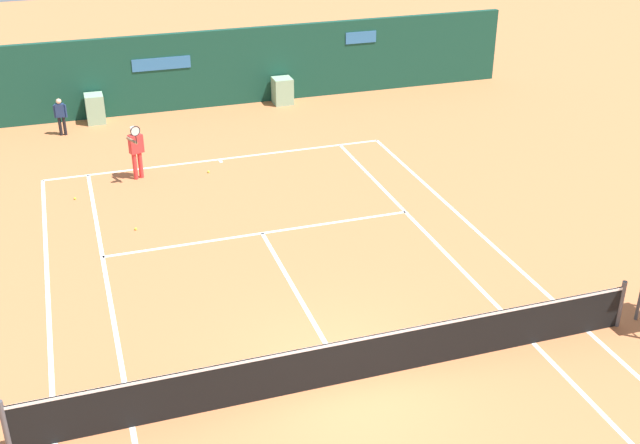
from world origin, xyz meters
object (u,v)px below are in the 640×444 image
object	(u,v)px
ball_kid_right_post	(61,114)
tennis_ball_near_service_line	(75,198)
player_on_baseline	(136,148)
tennis_ball_mid_court	(208,172)
tennis_ball_by_sideline	(136,229)

from	to	relation	value
ball_kid_right_post	tennis_ball_near_service_line	bearing A→B (deg)	100.18
player_on_baseline	ball_kid_right_post	xyz separation A→B (m)	(-1.99, 4.53, -0.23)
ball_kid_right_post	player_on_baseline	bearing A→B (deg)	122.82
player_on_baseline	tennis_ball_near_service_line	world-z (taller)	player_on_baseline
player_on_baseline	tennis_ball_mid_court	world-z (taller)	player_on_baseline
tennis_ball_near_service_line	tennis_ball_by_sideline	world-z (taller)	same
tennis_ball_mid_court	tennis_ball_near_service_line	distance (m)	3.98
tennis_ball_by_sideline	tennis_ball_near_service_line	bearing A→B (deg)	119.84
tennis_ball_mid_court	player_on_baseline	bearing A→B (deg)	173.68
player_on_baseline	tennis_ball_near_service_line	size ratio (longest dim) A/B	26.94
ball_kid_right_post	tennis_ball_near_service_line	world-z (taller)	ball_kid_right_post
ball_kid_right_post	tennis_ball_mid_court	xyz separation A→B (m)	(4.02, -4.76, -0.70)
ball_kid_right_post	tennis_ball_near_service_line	size ratio (longest dim) A/B	18.75
tennis_ball_mid_court	ball_kid_right_post	bearing A→B (deg)	130.19
ball_kid_right_post	tennis_ball_near_service_line	distance (m)	5.51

